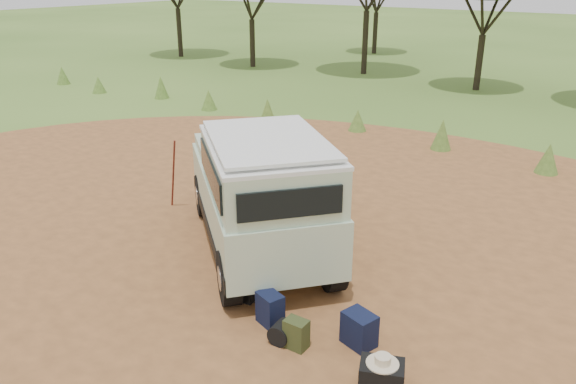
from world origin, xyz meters
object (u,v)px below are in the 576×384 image
Objects in this scene: walking_staff at (173,174)px; backpack_olive at (296,334)px; safari_vehicle at (260,193)px; backpack_navy at (270,309)px; backpack_black at (245,287)px; duffel_navy at (359,329)px; hard_case at (381,377)px.

backpack_olive is (4.96, -2.51, -0.59)m from walking_staff.
safari_vehicle reaches higher than backpack_navy.
safari_vehicle is at bearing 111.66° from backpack_black.
safari_vehicle is 2.97× the size of walking_staff.
backpack_navy is at bearing -96.94° from walking_staff.
hard_case is (0.67, -0.64, -0.06)m from duffel_navy.
backpack_olive is at bearing -96.12° from walking_staff.
hard_case is at bearing 9.71° from backpack_navy.
hard_case is (6.30, -2.59, -0.62)m from walking_staff.
backpack_navy is 0.68m from backpack_olive.
backpack_navy is at bearing -149.90° from duffel_navy.
duffel_navy is (0.68, 0.56, 0.03)m from backpack_olive.
backpack_olive is 0.81× the size of hard_case.
walking_staff reaches higher than backpack_navy.
backpack_black is 0.93× the size of duffel_navy.
backpack_navy is at bearing -8.60° from safari_vehicle.
duffel_navy is (5.64, -1.95, -0.56)m from walking_staff.
hard_case is at bearing -4.49° from backpack_olive.
backpack_navy is (0.73, -0.29, 0.02)m from backpack_black.
walking_staff is 5.99m from duffel_navy.
backpack_navy is 2.01m from hard_case.
backpack_black is 1.47m from backpack_olive.
backpack_black is 0.85× the size of hard_case.
hard_case is (1.98, -0.32, -0.06)m from backpack_navy.
duffel_navy is at bearing -88.32° from walking_staff.
backpack_olive is (0.64, -0.24, -0.03)m from backpack_navy.
backpack_olive is (1.36, -0.54, -0.01)m from backpack_black.
backpack_black is at bearing -20.53° from safari_vehicle.
backpack_olive is at bearing -2.48° from safari_vehicle.
backpack_navy is 0.93× the size of hard_case.
hard_case is at bearing -91.59° from walking_staff.
backpack_navy is at bearing 147.93° from hard_case.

